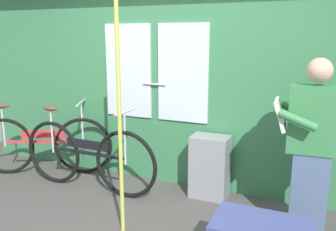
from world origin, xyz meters
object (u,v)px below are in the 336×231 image
Objects in this scene: passenger_reading_newspaper at (311,146)px; handrail_pole at (119,108)px; trash_bin_by_wall at (210,167)px; bicycle_near_door at (44,144)px; bicycle_leaning_behind at (87,156)px.

passenger_reading_newspaper is 1.67m from handrail_pole.
passenger_reading_newspaper reaches higher than trash_bin_by_wall.
bicycle_near_door reaches higher than trash_bin_by_wall.
bicycle_near_door is 1.97m from handrail_pole.
passenger_reading_newspaper is at bearing 21.80° from handrail_pole.
trash_bin_by_wall is at bearing -18.89° from bicycle_near_door.
bicycle_near_door is 0.69× the size of handrail_pole.
handrail_pole reaches higher than bicycle_leaning_behind.
trash_bin_by_wall is (-1.01, 0.40, -0.48)m from passenger_reading_newspaper.
bicycle_near_door is at bearing -174.52° from trash_bin_by_wall.
handrail_pole is at bearing -116.88° from trash_bin_by_wall.
bicycle_near_door is at bearing 168.02° from bicycle_leaning_behind.
trash_bin_by_wall is 1.39m from handrail_pole.
passenger_reading_newspaper reaches higher than bicycle_leaning_behind.
trash_bin_by_wall is (2.14, 0.21, -0.05)m from bicycle_near_door.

